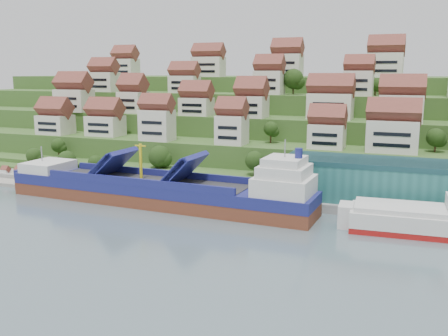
% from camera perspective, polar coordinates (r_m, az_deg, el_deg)
% --- Properties ---
extents(ground, '(300.00, 300.00, 0.00)m').
position_cam_1_polar(ground, '(123.89, -4.81, -4.60)').
color(ground, slate).
rests_on(ground, ground).
extents(quay, '(180.00, 14.00, 2.20)m').
position_cam_1_polar(quay, '(130.34, 6.07, -3.34)').
color(quay, gray).
rests_on(quay, ground).
extents(pebble_beach, '(45.00, 20.00, 1.00)m').
position_cam_1_polar(pebble_beach, '(165.97, -21.18, -1.14)').
color(pebble_beach, gray).
rests_on(pebble_beach, ground).
extents(hillside, '(260.00, 128.00, 31.00)m').
position_cam_1_polar(hillside, '(218.24, 7.26, 4.95)').
color(hillside, '#2D4C1E').
rests_on(hillside, ground).
extents(hillside_village, '(157.57, 61.95, 28.90)m').
position_cam_1_polar(hillside_village, '(174.83, 4.76, 7.98)').
color(hillside_village, silver).
rests_on(hillside_village, ground).
extents(hillside_trees, '(131.76, 62.27, 31.47)m').
position_cam_1_polar(hillside_trees, '(163.46, 0.57, 5.24)').
color(hillside_trees, '#244115').
rests_on(hillside_trees, ground).
extents(warehouse, '(60.00, 15.00, 10.00)m').
position_cam_1_polar(warehouse, '(126.63, 20.47, -1.57)').
color(warehouse, '#266765').
rests_on(warehouse, quay).
extents(flagpole, '(1.28, 0.16, 8.00)m').
position_cam_1_polar(flagpole, '(124.84, 4.67, -1.23)').
color(flagpole, gray).
rests_on(flagpole, quay).
extents(beach_huts, '(14.40, 3.70, 2.20)m').
position_cam_1_polar(beach_huts, '(166.13, -22.02, -0.62)').
color(beach_huts, white).
rests_on(beach_huts, pebble_beach).
extents(cargo_ship, '(82.53, 15.79, 18.27)m').
position_cam_1_polar(cargo_ship, '(126.56, -6.91, -2.70)').
color(cargo_ship, brown).
rests_on(cargo_ship, ground).
extents(second_ship, '(31.46, 13.27, 8.94)m').
position_cam_1_polar(second_ship, '(112.48, 22.52, -5.61)').
color(second_ship, maroon).
rests_on(second_ship, ground).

